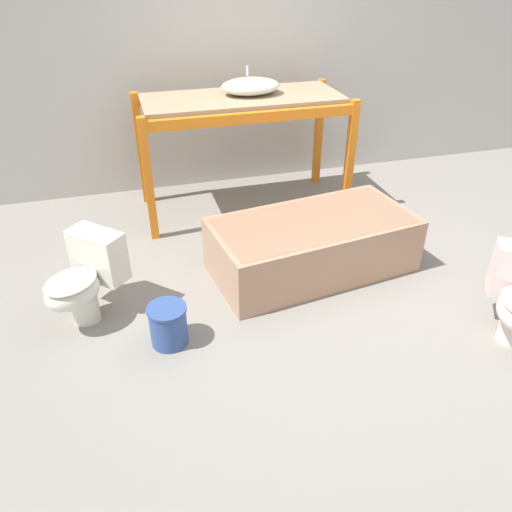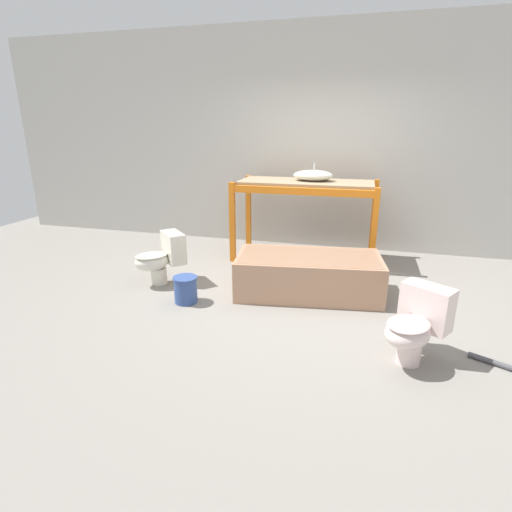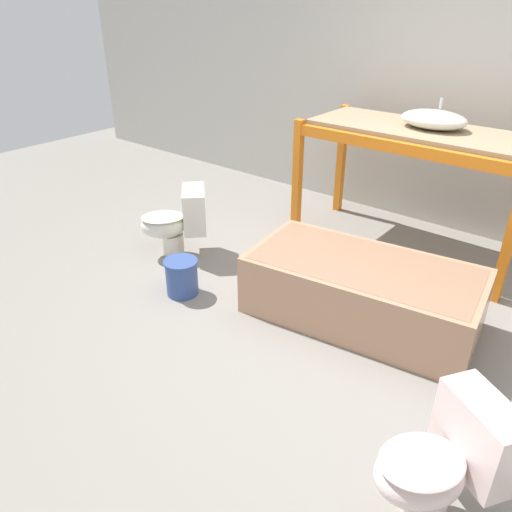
# 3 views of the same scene
# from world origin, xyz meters

# --- Properties ---
(ground_plane) EXTENTS (12.00, 12.00, 0.00)m
(ground_plane) POSITION_xyz_m (0.00, 0.00, 0.00)
(ground_plane) COLOR gray
(warehouse_wall_rear) EXTENTS (10.80, 0.08, 3.20)m
(warehouse_wall_rear) POSITION_xyz_m (0.00, 2.04, 1.60)
(warehouse_wall_rear) COLOR beige
(warehouse_wall_rear) RESTS_ON ground_plane
(shelving_rack) EXTENTS (1.93, 0.85, 1.10)m
(shelving_rack) POSITION_xyz_m (-0.21, 1.31, 0.93)
(shelving_rack) COLOR orange
(shelving_rack) RESTS_ON ground_plane
(sink_basin) EXTENTS (0.53, 0.38, 0.22)m
(sink_basin) POSITION_xyz_m (-0.12, 1.35, 1.17)
(sink_basin) COLOR silver
(sink_basin) RESTS_ON shelving_rack
(bathtub_main) EXTENTS (1.67, 0.99, 0.44)m
(bathtub_main) POSITION_xyz_m (0.03, 0.07, 0.26)
(bathtub_main) COLOR tan
(bathtub_main) RESTS_ON ground_plane
(toilet_near) EXTENTS (0.65, 0.65, 0.61)m
(toilet_near) POSITION_xyz_m (-1.69, -0.08, 0.33)
(toilet_near) COLOR silver
(toilet_near) RESTS_ON ground_plane
(bucket_white) EXTENTS (0.26, 0.26, 0.29)m
(bucket_white) POSITION_xyz_m (-1.19, -0.51, 0.15)
(bucket_white) COLOR #334C8C
(bucket_white) RESTS_ON ground_plane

